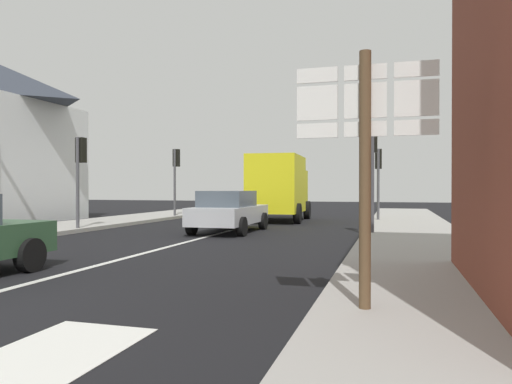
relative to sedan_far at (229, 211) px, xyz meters
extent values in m
plane|color=black|center=(-0.16, -1.37, -0.76)|extent=(80.00, 80.00, 0.00)
cube|color=#9E9B96|center=(6.23, -3.37, -0.69)|extent=(3.18, 44.00, 0.14)
cube|color=#9E9B96|center=(-6.55, -3.37, -0.69)|extent=(3.18, 44.00, 0.14)
cube|color=silver|center=(-0.16, -5.37, -0.75)|extent=(0.16, 12.00, 0.01)
cube|color=silver|center=(2.48, -12.37, -0.75)|extent=(1.20, 2.20, 0.01)
cube|color=silver|center=(-13.44, 6.09, -0.41)|extent=(4.59, 1.20, 0.70)
cylinder|color=black|center=(-0.93, -8.63, -0.44)|extent=(0.22, 0.64, 0.64)
cube|color=#B7BABF|center=(0.00, 0.07, -0.14)|extent=(1.77, 4.21, 0.60)
cube|color=#47515B|center=(0.00, -0.18, 0.43)|extent=(1.56, 2.11, 0.55)
cylinder|color=black|center=(-0.88, 1.41, -0.44)|extent=(0.22, 0.64, 0.64)
cylinder|color=black|center=(0.87, 1.42, -0.44)|extent=(0.22, 0.64, 0.64)
cylinder|color=black|center=(-0.87, -1.29, -0.44)|extent=(0.22, 0.64, 0.64)
cylinder|color=black|center=(0.88, -1.28, -0.44)|extent=(0.22, 0.64, 0.64)
cube|color=yellow|center=(0.43, 5.47, 0.99)|extent=(2.37, 3.80, 2.60)
cube|color=yellow|center=(0.31, 7.96, 0.69)|extent=(2.15, 1.40, 2.00)
cube|color=#47515B|center=(0.31, 8.01, 1.49)|extent=(1.76, 0.18, 0.70)
cylinder|color=black|center=(-0.78, 7.86, -0.31)|extent=(0.32, 0.91, 0.90)
cylinder|color=black|center=(1.41, 7.97, -0.31)|extent=(0.32, 0.91, 0.90)
cylinder|color=black|center=(-0.62, 4.47, -0.31)|extent=(0.32, 0.91, 0.90)
cylinder|color=black|center=(1.58, 4.57, -0.31)|extent=(0.32, 0.91, 0.90)
cylinder|color=brown|center=(5.26, -10.23, 0.84)|extent=(0.14, 0.14, 3.20)
cube|color=white|center=(4.68, -10.18, 2.20)|extent=(0.50, 0.03, 0.18)
cube|color=black|center=(4.68, -10.16, 2.20)|extent=(0.43, 0.01, 0.13)
cube|color=white|center=(4.68, -10.18, 1.86)|extent=(0.50, 0.03, 0.42)
cube|color=black|center=(4.68, -10.16, 1.86)|extent=(0.43, 0.01, 0.32)
cube|color=white|center=(4.68, -10.18, 1.52)|extent=(0.50, 0.03, 0.18)
cube|color=black|center=(4.68, -10.16, 1.52)|extent=(0.43, 0.01, 0.13)
cube|color=white|center=(5.26, -10.18, 2.20)|extent=(0.50, 0.03, 0.18)
cube|color=black|center=(5.26, -10.16, 2.20)|extent=(0.43, 0.01, 0.13)
cube|color=white|center=(5.26, -10.18, 1.86)|extent=(0.50, 0.03, 0.42)
cube|color=black|center=(5.26, -10.16, 1.86)|extent=(0.43, 0.01, 0.32)
cube|color=white|center=(5.26, -10.18, 1.52)|extent=(0.50, 0.03, 0.18)
cube|color=black|center=(5.26, -10.16, 1.52)|extent=(0.43, 0.01, 0.13)
cube|color=white|center=(5.84, -10.18, 2.20)|extent=(0.50, 0.03, 0.18)
cube|color=black|center=(5.84, -10.16, 2.20)|extent=(0.43, 0.01, 0.13)
cube|color=white|center=(5.84, -10.18, 1.86)|extent=(0.50, 0.03, 0.42)
cube|color=black|center=(5.84, -10.16, 1.86)|extent=(0.43, 0.01, 0.32)
cube|color=white|center=(5.84, -10.18, 1.52)|extent=(0.50, 0.03, 0.18)
cube|color=black|center=(5.84, -10.16, 1.52)|extent=(0.43, 0.01, 0.13)
cylinder|color=#47474C|center=(-5.26, -1.33, 0.93)|extent=(0.12, 0.12, 3.39)
cube|color=black|center=(-5.26, -1.13, 2.18)|extent=(0.30, 0.28, 0.90)
sphere|color=#360303|center=(-5.26, -0.99, 2.45)|extent=(0.18, 0.18, 0.18)
sphere|color=orange|center=(-5.26, -0.99, 2.17)|extent=(0.18, 0.18, 0.18)
sphere|color=black|center=(-5.26, -0.99, 1.89)|extent=(0.18, 0.18, 0.18)
cylinder|color=#47474C|center=(4.94, 6.34, 0.91)|extent=(0.12, 0.12, 3.34)
cube|color=black|center=(4.94, 6.54, 2.13)|extent=(0.30, 0.28, 0.90)
sphere|color=#360303|center=(4.94, 6.68, 2.40)|extent=(0.18, 0.18, 0.18)
sphere|color=orange|center=(4.94, 6.68, 2.12)|extent=(0.18, 0.18, 0.18)
sphere|color=black|center=(4.94, 6.68, 1.84)|extent=(0.18, 0.18, 0.18)
cylinder|color=#47474C|center=(-5.26, 6.60, 1.03)|extent=(0.12, 0.12, 3.58)
cube|color=black|center=(-5.26, 6.80, 2.37)|extent=(0.30, 0.28, 0.90)
sphere|color=#360303|center=(-5.26, 6.94, 2.64)|extent=(0.18, 0.18, 0.18)
sphere|color=orange|center=(-5.26, 6.94, 2.36)|extent=(0.18, 0.18, 0.18)
sphere|color=black|center=(-5.26, 6.94, 2.08)|extent=(0.18, 0.18, 0.18)
cylinder|color=#47474C|center=(4.94, -0.18, 1.06)|extent=(0.12, 0.12, 3.63)
cube|color=black|center=(4.94, 0.02, 2.42)|extent=(0.30, 0.28, 0.90)
sphere|color=#360303|center=(4.94, 0.16, 2.69)|extent=(0.18, 0.18, 0.18)
sphere|color=orange|center=(4.94, 0.16, 2.41)|extent=(0.18, 0.18, 0.18)
sphere|color=black|center=(4.94, 0.16, 2.13)|extent=(0.18, 0.18, 0.18)
camera|label=1|loc=(5.58, -16.07, 0.82)|focal=33.71mm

